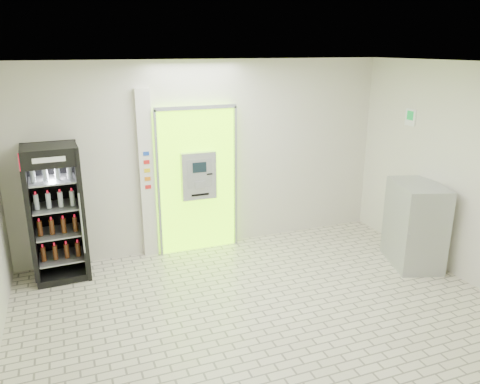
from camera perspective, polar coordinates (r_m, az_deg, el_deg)
ground at (r=5.87m, az=3.72°, el=-15.45°), size 6.00×6.00×0.00m
room_shell at (r=5.12m, az=4.12°, el=2.18°), size 6.00×6.00×6.00m
atm_assembly at (r=7.42m, az=-5.25°, el=1.57°), size 1.30×0.24×2.33m
pillar at (r=7.26m, az=-11.29°, el=2.00°), size 0.22×0.11×2.60m
beverage_cooler at (r=7.03m, az=-21.45°, el=-2.66°), size 0.75×0.70×1.91m
steel_cabinet at (r=7.48m, az=20.55°, el=-3.73°), size 0.90×1.09×1.26m
exit_sign at (r=7.84m, az=20.07°, el=8.55°), size 0.02×0.22×0.26m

